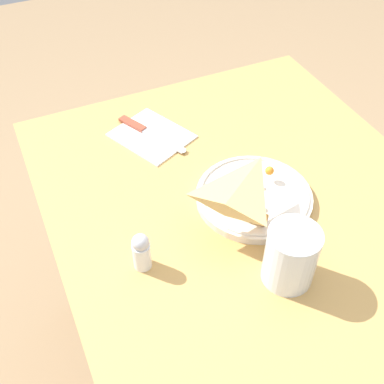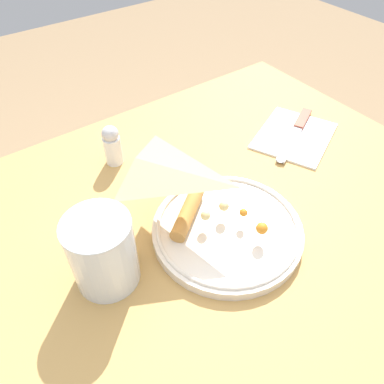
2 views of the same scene
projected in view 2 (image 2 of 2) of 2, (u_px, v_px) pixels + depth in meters
name	position (u px, v px, depth m)	size (l,w,h in m)	color
dining_table	(192.00, 288.00, 0.65)	(1.03, 0.77, 0.75)	tan
plate_pizza	(228.00, 228.00, 0.57)	(0.23, 0.23, 0.05)	silver
milk_glass	(103.00, 254.00, 0.49)	(0.09, 0.09, 0.11)	white
napkin_folded	(294.00, 136.00, 0.76)	(0.21, 0.19, 0.00)	white
butter_knife	(296.00, 131.00, 0.76)	(0.18, 0.11, 0.01)	#99422D
salt_shaker	(110.00, 146.00, 0.68)	(0.03, 0.03, 0.08)	white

